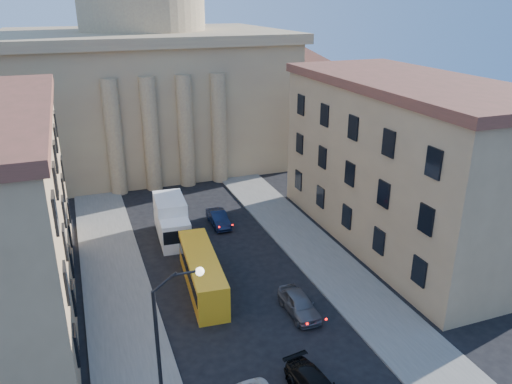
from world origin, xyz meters
TOP-DOWN VIEW (x-y plane):
  - sidewalk_left at (-8.50, 18.00)m, footprint 5.00×60.00m
  - sidewalk_right at (8.50, 18.00)m, footprint 5.00×60.00m
  - church at (0.00, 55.47)m, footprint 68.02×28.76m
  - building_right at (17.00, 22.00)m, footprint 11.60×26.60m
  - street_lamp at (-6.97, 8.00)m, footprint 2.62×0.44m
  - car_right_far at (3.31, 14.32)m, footprint 1.84×4.49m
  - car_right_distant at (2.13, 30.43)m, footprint 1.53×4.34m
  - city_bus at (-2.26, 19.90)m, footprint 3.03×9.93m
  - box_truck at (-2.65, 29.29)m, footprint 3.00×6.77m

SIDE VIEW (x-z plane):
  - sidewalk_left at x=-8.50m, z-range 0.00..0.15m
  - sidewalk_right at x=8.50m, z-range 0.00..0.15m
  - car_right_distant at x=2.13m, z-range 0.00..1.43m
  - car_right_far at x=3.31m, z-range 0.00..1.53m
  - city_bus at x=-2.26m, z-range 0.10..2.86m
  - box_truck at x=-2.65m, z-range -0.10..3.54m
  - street_lamp at x=-6.97m, z-range 0.87..9.70m
  - building_right at x=17.00m, z-range 0.07..14.77m
  - church at x=0.00m, z-range -6.42..30.18m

